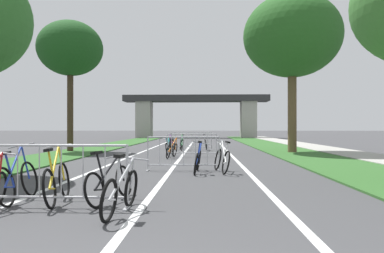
{
  "coord_description": "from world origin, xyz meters",
  "views": [
    {
      "loc": [
        1.03,
        -1.7,
        1.32
      ],
      "look_at": [
        0.25,
        21.69,
        1.39
      ],
      "focal_mm": 33.94,
      "sensor_mm": 36.0,
      "label": 1
    }
  ],
  "objects_px": {
    "bicycle_silver_10": "(206,144)",
    "bicycle_blue_11": "(18,180)",
    "bicycle_purple_3": "(172,143)",
    "bicycle_white_5": "(222,160)",
    "crowd_barrier_fourth": "(193,141)",
    "crowd_barrier_second": "(183,154)",
    "bicycle_blue_1": "(198,161)",
    "bicycle_yellow_7": "(57,181)",
    "bicycle_orange_9": "(172,150)",
    "bicycle_black_8": "(110,183)",
    "bicycle_silver_0": "(121,191)",
    "crowd_barrier_third": "(192,145)",
    "bicycle_teal_6": "(169,148)",
    "crowd_barrier_nearest": "(61,177)",
    "tree_left_cypress_far": "(70,49)",
    "tree_right_maple_mid": "(292,36)",
    "bicycle_green_2": "(182,144)"
  },
  "relations": [
    {
      "from": "tree_left_cypress_far",
      "to": "bicycle_blue_11",
      "type": "relative_size",
      "value": 4.32
    },
    {
      "from": "bicycle_green_2",
      "to": "bicycle_white_5",
      "type": "distance_m",
      "value": 10.52
    },
    {
      "from": "bicycle_orange_9",
      "to": "crowd_barrier_nearest",
      "type": "bearing_deg",
      "value": -85.55
    },
    {
      "from": "crowd_barrier_nearest",
      "to": "bicycle_teal_6",
      "type": "relative_size",
      "value": 1.39
    },
    {
      "from": "crowd_barrier_second",
      "to": "bicycle_silver_0",
      "type": "relative_size",
      "value": 1.36
    },
    {
      "from": "bicycle_purple_3",
      "to": "bicycle_white_5",
      "type": "height_order",
      "value": "bicycle_purple_3"
    },
    {
      "from": "bicycle_green_2",
      "to": "bicycle_blue_11",
      "type": "distance_m",
      "value": 14.86
    },
    {
      "from": "crowd_barrier_third",
      "to": "bicycle_blue_11",
      "type": "xyz_separation_m",
      "value": [
        -2.78,
        -9.99,
        -0.13
      ]
    },
    {
      "from": "tree_left_cypress_far",
      "to": "bicycle_teal_6",
      "type": "xyz_separation_m",
      "value": [
        5.7,
        -2.83,
        -5.26
      ]
    },
    {
      "from": "bicycle_blue_1",
      "to": "tree_left_cypress_far",
      "type": "bearing_deg",
      "value": 131.85
    },
    {
      "from": "bicycle_blue_11",
      "to": "bicycle_orange_9",
      "type": "bearing_deg",
      "value": 74.77
    },
    {
      "from": "tree_right_maple_mid",
      "to": "crowd_barrier_second",
      "type": "bearing_deg",
      "value": -123.5
    },
    {
      "from": "bicycle_purple_3",
      "to": "bicycle_white_5",
      "type": "bearing_deg",
      "value": -90.63
    },
    {
      "from": "crowd_barrier_fourth",
      "to": "bicycle_black_8",
      "type": "height_order",
      "value": "crowd_barrier_fourth"
    },
    {
      "from": "tree_right_maple_mid",
      "to": "crowd_barrier_nearest",
      "type": "relative_size",
      "value": 3.66
    },
    {
      "from": "bicycle_yellow_7",
      "to": "bicycle_orange_9",
      "type": "bearing_deg",
      "value": 74.74
    },
    {
      "from": "bicycle_yellow_7",
      "to": "bicycle_orange_9",
      "type": "height_order",
      "value": "bicycle_yellow_7"
    },
    {
      "from": "bicycle_yellow_7",
      "to": "bicycle_black_8",
      "type": "height_order",
      "value": "bicycle_yellow_7"
    },
    {
      "from": "tree_right_maple_mid",
      "to": "bicycle_yellow_7",
      "type": "distance_m",
      "value": 15.66
    },
    {
      "from": "crowd_barrier_fourth",
      "to": "bicycle_silver_10",
      "type": "relative_size",
      "value": 1.38
    },
    {
      "from": "bicycle_silver_10",
      "to": "bicycle_green_2",
      "type": "bearing_deg",
      "value": -1.33
    },
    {
      "from": "bicycle_silver_0",
      "to": "bicycle_orange_9",
      "type": "height_order",
      "value": "bicycle_orange_9"
    },
    {
      "from": "crowd_barrier_fourth",
      "to": "bicycle_teal_6",
      "type": "height_order",
      "value": "crowd_barrier_fourth"
    },
    {
      "from": "crowd_barrier_second",
      "to": "crowd_barrier_third",
      "type": "height_order",
      "value": "same"
    },
    {
      "from": "bicycle_purple_3",
      "to": "bicycle_blue_11",
      "type": "bearing_deg",
      "value": -108.15
    },
    {
      "from": "tree_left_cypress_far",
      "to": "bicycle_silver_0",
      "type": "height_order",
      "value": "tree_left_cypress_far"
    },
    {
      "from": "bicycle_green_2",
      "to": "bicycle_purple_3",
      "type": "bearing_deg",
      "value": 118.13
    },
    {
      "from": "bicycle_yellow_7",
      "to": "bicycle_black_8",
      "type": "relative_size",
      "value": 1.0
    },
    {
      "from": "crowd_barrier_nearest",
      "to": "crowd_barrier_third",
      "type": "height_order",
      "value": "same"
    },
    {
      "from": "tree_right_maple_mid",
      "to": "bicycle_green_2",
      "type": "height_order",
      "value": "tree_right_maple_mid"
    },
    {
      "from": "crowd_barrier_nearest",
      "to": "bicycle_silver_10",
      "type": "relative_size",
      "value": 1.37
    },
    {
      "from": "crowd_barrier_fourth",
      "to": "bicycle_purple_3",
      "type": "bearing_deg",
      "value": 165.31
    },
    {
      "from": "bicycle_silver_0",
      "to": "bicycle_black_8",
      "type": "bearing_deg",
      "value": 120.13
    },
    {
      "from": "bicycle_white_5",
      "to": "bicycle_blue_11",
      "type": "xyz_separation_m",
      "value": [
        -3.85,
        -4.37,
        0.01
      ]
    },
    {
      "from": "tree_right_maple_mid",
      "to": "bicycle_purple_3",
      "type": "xyz_separation_m",
      "value": [
        -6.51,
        2.91,
        -5.68
      ]
    },
    {
      "from": "crowd_barrier_third",
      "to": "bicycle_black_8",
      "type": "bearing_deg",
      "value": -96.44
    },
    {
      "from": "crowd_barrier_second",
      "to": "bicycle_white_5",
      "type": "distance_m",
      "value": 1.24
    },
    {
      "from": "bicycle_silver_10",
      "to": "bicycle_blue_11",
      "type": "relative_size",
      "value": 0.99
    },
    {
      "from": "bicycle_silver_10",
      "to": "bicycle_blue_11",
      "type": "xyz_separation_m",
      "value": [
        -3.42,
        -14.74,
        0.01
      ]
    },
    {
      "from": "tree_left_cypress_far",
      "to": "crowd_barrier_second",
      "type": "relative_size",
      "value": 3.16
    },
    {
      "from": "bicycle_teal_6",
      "to": "crowd_barrier_second",
      "type": "bearing_deg",
      "value": -76.06
    },
    {
      "from": "crowd_barrier_second",
      "to": "bicycle_teal_6",
      "type": "height_order",
      "value": "crowd_barrier_second"
    },
    {
      "from": "bicycle_white_5",
      "to": "bicycle_silver_10",
      "type": "relative_size",
      "value": 1.08
    },
    {
      "from": "crowd_barrier_second",
      "to": "bicycle_silver_10",
      "type": "height_order",
      "value": "crowd_barrier_second"
    },
    {
      "from": "bicycle_blue_1",
      "to": "bicycle_purple_3",
      "type": "bearing_deg",
      "value": 102.13
    },
    {
      "from": "bicycle_silver_10",
      "to": "bicycle_blue_1",
      "type": "bearing_deg",
      "value": 86.34
    },
    {
      "from": "bicycle_yellow_7",
      "to": "bicycle_blue_11",
      "type": "height_order",
      "value": "bicycle_blue_11"
    },
    {
      "from": "tree_right_maple_mid",
      "to": "bicycle_teal_6",
      "type": "relative_size",
      "value": 5.08
    },
    {
      "from": "crowd_barrier_second",
      "to": "bicycle_blue_1",
      "type": "distance_m",
      "value": 0.71
    },
    {
      "from": "crowd_barrier_nearest",
      "to": "crowd_barrier_third",
      "type": "xyz_separation_m",
      "value": [
        1.81,
        10.46,
        0.0
      ]
    }
  ]
}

